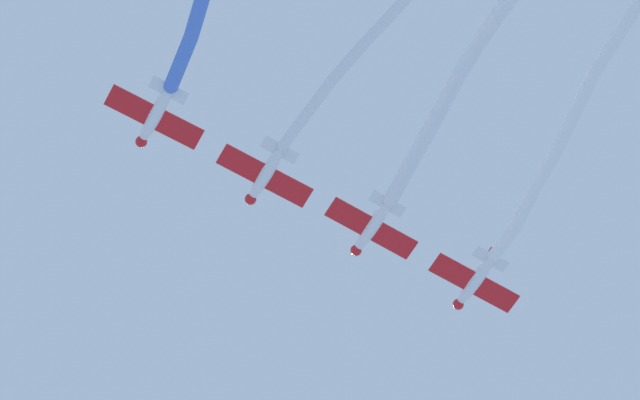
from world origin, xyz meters
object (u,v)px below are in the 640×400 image
object	(u,v)px
airplane_lead	(474,282)
airplane_slot	(155,116)
airplane_left_wing	(372,227)
airplane_right_wing	(265,175)

from	to	relation	value
airplane_lead	airplane_slot	xyz separation A→B (m)	(19.77, -9.66, 0.30)
airplane_left_wing	airplane_slot	size ratio (longest dim) A/B	1.01
airplane_slot	airplane_right_wing	bearing A→B (deg)	-89.82
airplane_right_wing	airplane_slot	world-z (taller)	airplane_slot
airplane_lead	airplane_slot	world-z (taller)	airplane_slot
airplane_left_wing	airplane_right_wing	xyz separation A→B (m)	(6.59, -3.22, -0.30)
airplane_lead	airplane_slot	size ratio (longest dim) A/B	1.01
airplane_left_wing	airplane_slot	world-z (taller)	same
airplane_right_wing	airplane_slot	size ratio (longest dim) A/B	1.00
airplane_left_wing	airplane_slot	xyz separation A→B (m)	(13.18, -6.44, 0.00)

